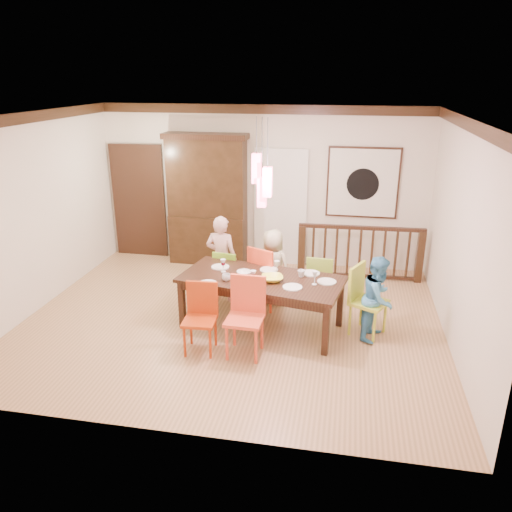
% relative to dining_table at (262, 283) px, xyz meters
% --- Properties ---
extents(floor, '(6.00, 6.00, 0.00)m').
position_rel_dining_table_xyz_m(floor, '(-0.45, 0.11, -0.67)').
color(floor, '#9C744B').
rests_on(floor, ground).
extents(ceiling, '(6.00, 6.00, 0.00)m').
position_rel_dining_table_xyz_m(ceiling, '(-0.45, 0.11, 2.23)').
color(ceiling, white).
rests_on(ceiling, wall_back).
extents(wall_back, '(6.00, 0.00, 6.00)m').
position_rel_dining_table_xyz_m(wall_back, '(-0.45, 2.61, 0.78)').
color(wall_back, beige).
rests_on(wall_back, floor).
extents(wall_left, '(0.00, 5.00, 5.00)m').
position_rel_dining_table_xyz_m(wall_left, '(-3.45, 0.11, 0.78)').
color(wall_left, beige).
rests_on(wall_left, floor).
extents(wall_right, '(0.00, 5.00, 5.00)m').
position_rel_dining_table_xyz_m(wall_right, '(2.55, 0.11, 0.78)').
color(wall_right, beige).
rests_on(wall_right, floor).
extents(crown_molding, '(6.00, 5.00, 0.16)m').
position_rel_dining_table_xyz_m(crown_molding, '(-0.45, 0.11, 2.15)').
color(crown_molding, black).
rests_on(crown_molding, wall_back).
extents(panel_door, '(1.04, 0.07, 2.24)m').
position_rel_dining_table_xyz_m(panel_door, '(-2.85, 2.56, 0.38)').
color(panel_door, black).
rests_on(panel_door, wall_back).
extents(white_doorway, '(0.97, 0.05, 2.22)m').
position_rel_dining_table_xyz_m(white_doorway, '(-0.10, 2.57, 0.38)').
color(white_doorway, silver).
rests_on(white_doorway, wall_back).
extents(painting, '(1.25, 0.06, 1.25)m').
position_rel_dining_table_xyz_m(painting, '(1.35, 2.57, 0.93)').
color(painting, black).
rests_on(painting, wall_back).
extents(pendant_cluster, '(0.27, 0.21, 1.14)m').
position_rel_dining_table_xyz_m(pendant_cluster, '(0.00, -0.00, 1.44)').
color(pendant_cluster, '#FF4C6E').
rests_on(pendant_cluster, ceiling).
extents(dining_table, '(2.38, 1.41, 0.75)m').
position_rel_dining_table_xyz_m(dining_table, '(0.00, 0.00, 0.00)').
color(dining_table, black).
rests_on(dining_table, floor).
extents(chair_far_left, '(0.44, 0.44, 0.84)m').
position_rel_dining_table_xyz_m(chair_far_left, '(-0.66, 0.79, -0.19)').
color(chair_far_left, '#80C32A').
rests_on(chair_far_left, floor).
extents(chair_far_mid, '(0.59, 0.59, 0.99)m').
position_rel_dining_table_xyz_m(chair_far_mid, '(-0.02, 0.67, -0.10)').
color(chair_far_mid, '#EB4622').
rests_on(chair_far_mid, floor).
extents(chair_far_right, '(0.42, 0.42, 0.86)m').
position_rel_dining_table_xyz_m(chair_far_right, '(0.77, 0.78, -0.18)').
color(chair_far_right, '#89AF31').
rests_on(chair_far_right, floor).
extents(chair_near_left, '(0.43, 0.43, 0.90)m').
position_rel_dining_table_xyz_m(chair_near_left, '(-0.66, -0.82, -0.15)').
color(chair_near_left, '#A8330C').
rests_on(chair_near_left, floor).
extents(chair_near_mid, '(0.47, 0.47, 1.02)m').
position_rel_dining_table_xyz_m(chair_near_mid, '(-0.08, -0.79, -0.09)').
color(chair_near_mid, '#DC4B2C').
rests_on(chair_near_mid, floor).
extents(chair_end_right, '(0.59, 0.59, 0.98)m').
position_rel_dining_table_xyz_m(chair_end_right, '(1.48, 0.05, -0.11)').
color(chair_end_right, '#BFCE32').
rests_on(chair_end_right, floor).
extents(china_hutch, '(1.53, 0.46, 2.41)m').
position_rel_dining_table_xyz_m(china_hutch, '(-1.44, 2.41, 0.54)').
color(china_hutch, black).
rests_on(china_hutch, floor).
extents(balustrade, '(2.14, 0.15, 0.96)m').
position_rel_dining_table_xyz_m(balustrade, '(1.37, 2.06, -0.17)').
color(balustrade, black).
rests_on(balustrade, floor).
extents(person_far_left, '(0.54, 0.39, 1.38)m').
position_rel_dining_table_xyz_m(person_far_left, '(-0.77, 0.79, 0.02)').
color(person_far_left, beige).
rests_on(person_far_left, floor).
extents(person_far_mid, '(0.67, 0.55, 1.19)m').
position_rel_dining_table_xyz_m(person_far_mid, '(0.03, 0.84, -0.08)').
color(person_far_mid, '#B8B28B').
rests_on(person_far_mid, floor).
extents(person_end_right, '(0.61, 0.68, 1.16)m').
position_rel_dining_table_xyz_m(person_end_right, '(1.59, -0.02, -0.09)').
color(person_end_right, '#4693C4').
rests_on(person_end_right, floor).
extents(serving_bowl, '(0.36, 0.36, 0.07)m').
position_rel_dining_table_xyz_m(serving_bowl, '(0.16, -0.09, 0.11)').
color(serving_bowl, '#F4F545').
rests_on(serving_bowl, dining_table).
extents(small_bowl, '(0.23, 0.23, 0.06)m').
position_rel_dining_table_xyz_m(small_bowl, '(-0.26, 0.03, 0.11)').
color(small_bowl, white).
rests_on(small_bowl, dining_table).
extents(cup_left, '(0.15, 0.15, 0.10)m').
position_rel_dining_table_xyz_m(cup_left, '(-0.45, -0.20, 0.13)').
color(cup_left, silver).
rests_on(cup_left, dining_table).
extents(cup_right, '(0.13, 0.13, 0.10)m').
position_rel_dining_table_xyz_m(cup_right, '(0.54, 0.13, 0.13)').
color(cup_right, silver).
rests_on(cup_right, dining_table).
extents(plate_far_left, '(0.26, 0.26, 0.01)m').
position_rel_dining_table_xyz_m(plate_far_left, '(-0.66, 0.27, 0.09)').
color(plate_far_left, white).
rests_on(plate_far_left, dining_table).
extents(plate_far_mid, '(0.26, 0.26, 0.01)m').
position_rel_dining_table_xyz_m(plate_far_mid, '(0.06, 0.29, 0.09)').
color(plate_far_mid, white).
rests_on(plate_far_mid, dining_table).
extents(plate_far_right, '(0.26, 0.26, 0.01)m').
position_rel_dining_table_xyz_m(plate_far_right, '(0.66, 0.27, 0.09)').
color(plate_far_right, white).
rests_on(plate_far_right, dining_table).
extents(plate_near_left, '(0.26, 0.26, 0.01)m').
position_rel_dining_table_xyz_m(plate_near_left, '(-0.67, -0.36, 0.09)').
color(plate_near_left, white).
rests_on(plate_near_left, dining_table).
extents(plate_near_mid, '(0.26, 0.26, 0.01)m').
position_rel_dining_table_xyz_m(plate_near_mid, '(0.46, -0.27, 0.09)').
color(plate_near_mid, white).
rests_on(plate_near_mid, dining_table).
extents(plate_end_right, '(0.26, 0.26, 0.01)m').
position_rel_dining_table_xyz_m(plate_end_right, '(0.90, 0.00, 0.09)').
color(plate_end_right, white).
rests_on(plate_end_right, dining_table).
extents(wine_glass_a, '(0.08, 0.08, 0.19)m').
position_rel_dining_table_xyz_m(wine_glass_a, '(-0.57, 0.11, 0.17)').
color(wine_glass_a, '#590C19').
rests_on(wine_glass_a, dining_table).
extents(wine_glass_b, '(0.08, 0.08, 0.19)m').
position_rel_dining_table_xyz_m(wine_glass_b, '(0.19, 0.19, 0.17)').
color(wine_glass_b, silver).
rests_on(wine_glass_b, dining_table).
extents(wine_glass_c, '(0.08, 0.08, 0.19)m').
position_rel_dining_table_xyz_m(wine_glass_c, '(-0.07, -0.24, 0.17)').
color(wine_glass_c, '#590C19').
rests_on(wine_glass_c, dining_table).
extents(wine_glass_d, '(0.08, 0.08, 0.19)m').
position_rel_dining_table_xyz_m(wine_glass_d, '(0.74, -0.10, 0.17)').
color(wine_glass_d, silver).
rests_on(wine_glass_d, dining_table).
extents(napkin, '(0.18, 0.14, 0.01)m').
position_rel_dining_table_xyz_m(napkin, '(-0.09, -0.30, 0.09)').
color(napkin, '#D83359').
rests_on(napkin, dining_table).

